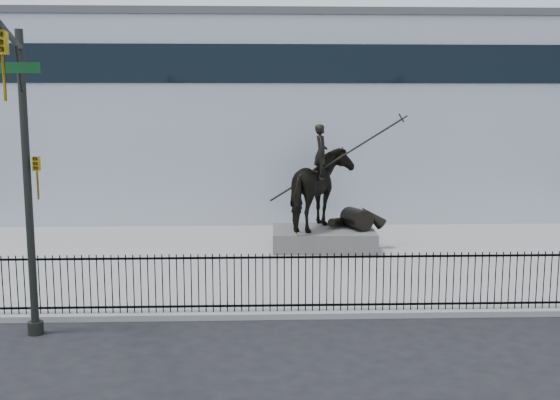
{
  "coord_description": "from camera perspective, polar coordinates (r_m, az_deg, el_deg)",
  "views": [
    {
      "loc": [
        -1.78,
        -14.77,
        5.39
      ],
      "look_at": [
        -1.04,
        6.0,
        2.3
      ],
      "focal_mm": 42.0,
      "sensor_mm": 36.0,
      "label": 1
    }
  ],
  "objects": [
    {
      "name": "statue_plinth",
      "position": [
        23.97,
        3.79,
        -3.34
      ],
      "size": [
        3.75,
        2.63,
        0.69
      ],
      "primitive_type": "cube",
      "rotation": [
        0.0,
        0.0,
        -0.03
      ],
      "color": "#4F4D48",
      "rests_on": "plaza"
    },
    {
      "name": "picket_fence",
      "position": [
        16.73,
        4.17,
        -7.12
      ],
      "size": [
        22.1,
        0.1,
        1.5
      ],
      "color": "black",
      "rests_on": "plaza"
    },
    {
      "name": "building",
      "position": [
        34.82,
        0.9,
        7.0
      ],
      "size": [
        44.0,
        14.0,
        9.0
      ],
      "primitive_type": "cube",
      "color": "silver",
      "rests_on": "ground"
    },
    {
      "name": "ground",
      "position": [
        15.82,
        4.63,
        -11.49
      ],
      "size": [
        120.0,
        120.0,
        0.0
      ],
      "primitive_type": "plane",
      "color": "black",
      "rests_on": "ground"
    },
    {
      "name": "equestrian_statue",
      "position": [
        23.68,
        4.0,
        0.9
      ],
      "size": [
        4.71,
        2.98,
        3.99
      ],
      "rotation": [
        0.0,
        0.0,
        -0.03
      ],
      "color": "black",
      "rests_on": "statue_plinth"
    },
    {
      "name": "traffic_signal_left",
      "position": [
        15.05,
        -21.34,
        2.7
      ],
      "size": [
        1.52,
        4.84,
        7.0
      ],
      "color": "black",
      "rests_on": "ground"
    },
    {
      "name": "plaza",
      "position": [
        22.48,
        2.57,
        -5.23
      ],
      "size": [
        30.0,
        12.0,
        0.15
      ],
      "primitive_type": "cube",
      "color": "gray",
      "rests_on": "ground"
    }
  ]
}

